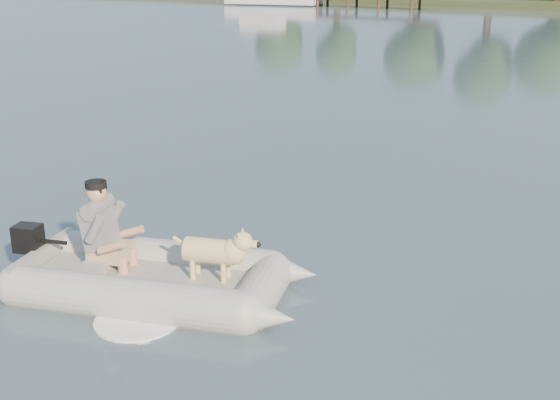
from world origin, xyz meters
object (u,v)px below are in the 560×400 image
Objects in this scene: dock at (342,1)px; man at (101,224)px; dinghy at (155,245)px; dog at (210,255)px.

man is (25.19, -51.64, 0.27)m from dock.
dinghy is (25.88, -51.46, 0.08)m from dock.
man is 1.16× the size of dog.
dog is (0.60, 0.27, -0.08)m from dinghy.
dock reaches higher than dog.
dock is 57.60m from dinghy.
man is at bearing 175.76° from dinghy.
man is (-0.69, -0.19, 0.19)m from dinghy.
dock is at bearing 96.64° from man.
man is at bearing -180.00° from dog.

